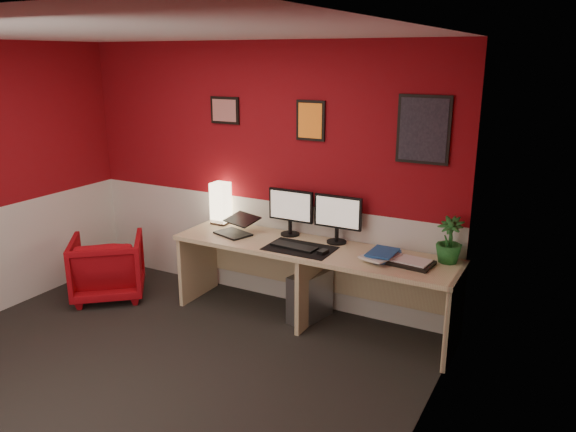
{
  "coord_description": "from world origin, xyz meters",
  "views": [
    {
      "loc": [
        2.75,
        -2.8,
        2.36
      ],
      "look_at": [
        0.6,
        1.21,
        1.05
      ],
      "focal_mm": 34.79,
      "sensor_mm": 36.0,
      "label": 1
    }
  ],
  "objects_px": {
    "monitor_left": "(290,205)",
    "monitor_right": "(337,212)",
    "pc_tower": "(310,296)",
    "desk": "(312,285)",
    "potted_plant": "(449,240)",
    "laptop": "(233,223)",
    "shoji_lamp": "(221,204)",
    "armchair": "(108,267)",
    "zen_tray": "(411,263)"
  },
  "relations": [
    {
      "from": "shoji_lamp",
      "to": "armchair",
      "type": "relative_size",
      "value": 0.58
    },
    {
      "from": "monitor_left",
      "to": "potted_plant",
      "type": "distance_m",
      "value": 1.48
    },
    {
      "from": "monitor_left",
      "to": "monitor_right",
      "type": "xyz_separation_m",
      "value": [
        0.48,
        -0.0,
        0.0
      ]
    },
    {
      "from": "zen_tray",
      "to": "pc_tower",
      "type": "bearing_deg",
      "value": 175.75
    },
    {
      "from": "monitor_right",
      "to": "armchair",
      "type": "distance_m",
      "value": 2.41
    },
    {
      "from": "laptop",
      "to": "desk",
      "type": "bearing_deg",
      "value": 20.51
    },
    {
      "from": "shoji_lamp",
      "to": "monitor_left",
      "type": "distance_m",
      "value": 0.79
    },
    {
      "from": "monitor_left",
      "to": "armchair",
      "type": "relative_size",
      "value": 0.83
    },
    {
      "from": "laptop",
      "to": "monitor_right",
      "type": "height_order",
      "value": "monitor_right"
    },
    {
      "from": "laptop",
      "to": "monitor_right",
      "type": "relative_size",
      "value": 0.57
    },
    {
      "from": "desk",
      "to": "zen_tray",
      "type": "distance_m",
      "value": 0.97
    },
    {
      "from": "zen_tray",
      "to": "potted_plant",
      "type": "distance_m",
      "value": 0.37
    },
    {
      "from": "laptop",
      "to": "monitor_left",
      "type": "distance_m",
      "value": 0.57
    },
    {
      "from": "potted_plant",
      "to": "armchair",
      "type": "relative_size",
      "value": 0.55
    },
    {
      "from": "zen_tray",
      "to": "armchair",
      "type": "xyz_separation_m",
      "value": [
        -2.96,
        -0.43,
        -0.43
      ]
    },
    {
      "from": "monitor_right",
      "to": "shoji_lamp",
      "type": "bearing_deg",
      "value": 179.7
    },
    {
      "from": "monitor_right",
      "to": "pc_tower",
      "type": "relative_size",
      "value": 1.29
    },
    {
      "from": "desk",
      "to": "armchair",
      "type": "relative_size",
      "value": 3.74
    },
    {
      "from": "monitor_left",
      "to": "monitor_right",
      "type": "bearing_deg",
      "value": -0.42
    },
    {
      "from": "desk",
      "to": "zen_tray",
      "type": "bearing_deg",
      "value": -0.39
    },
    {
      "from": "monitor_left",
      "to": "potted_plant",
      "type": "bearing_deg",
      "value": -1.14
    },
    {
      "from": "desk",
      "to": "monitor_right",
      "type": "distance_m",
      "value": 0.7
    },
    {
      "from": "pc_tower",
      "to": "desk",
      "type": "bearing_deg",
      "value": -41.19
    },
    {
      "from": "laptop",
      "to": "armchair",
      "type": "xyz_separation_m",
      "value": [
        -1.25,
        -0.41,
        -0.52
      ]
    },
    {
      "from": "pc_tower",
      "to": "shoji_lamp",
      "type": "bearing_deg",
      "value": -175.6
    },
    {
      "from": "monitor_right",
      "to": "pc_tower",
      "type": "height_order",
      "value": "monitor_right"
    },
    {
      "from": "monitor_left",
      "to": "desk",
      "type": "bearing_deg",
      "value": -33.22
    },
    {
      "from": "zen_tray",
      "to": "shoji_lamp",
      "type": "bearing_deg",
      "value": 173.48
    },
    {
      "from": "laptop",
      "to": "armchair",
      "type": "relative_size",
      "value": 0.47
    },
    {
      "from": "desk",
      "to": "potted_plant",
      "type": "height_order",
      "value": "potted_plant"
    },
    {
      "from": "monitor_left",
      "to": "monitor_right",
      "type": "distance_m",
      "value": 0.48
    },
    {
      "from": "laptop",
      "to": "zen_tray",
      "type": "xyz_separation_m",
      "value": [
        1.71,
        0.02,
        -0.09
      ]
    },
    {
      "from": "laptop",
      "to": "pc_tower",
      "type": "relative_size",
      "value": 0.73
    },
    {
      "from": "desk",
      "to": "monitor_left",
      "type": "relative_size",
      "value": 4.48
    },
    {
      "from": "potted_plant",
      "to": "pc_tower",
      "type": "distance_m",
      "value": 1.38
    },
    {
      "from": "desk",
      "to": "monitor_right",
      "type": "xyz_separation_m",
      "value": [
        0.14,
        0.22,
        0.66
      ]
    },
    {
      "from": "laptop",
      "to": "monitor_right",
      "type": "xyz_separation_m",
      "value": [
        0.96,
        0.25,
        0.18
      ]
    },
    {
      "from": "monitor_right",
      "to": "armchair",
      "type": "relative_size",
      "value": 0.83
    },
    {
      "from": "monitor_right",
      "to": "pc_tower",
      "type": "distance_m",
      "value": 0.83
    },
    {
      "from": "shoji_lamp",
      "to": "armchair",
      "type": "distance_m",
      "value": 1.3
    },
    {
      "from": "desk",
      "to": "monitor_left",
      "type": "distance_m",
      "value": 0.77
    },
    {
      "from": "monitor_left",
      "to": "armchair",
      "type": "bearing_deg",
      "value": -159.19
    },
    {
      "from": "desk",
      "to": "pc_tower",
      "type": "height_order",
      "value": "desk"
    },
    {
      "from": "shoji_lamp",
      "to": "monitor_left",
      "type": "height_order",
      "value": "monitor_left"
    },
    {
      "from": "armchair",
      "to": "zen_tray",
      "type": "bearing_deg",
      "value": 148.56
    },
    {
      "from": "monitor_left",
      "to": "shoji_lamp",
      "type": "bearing_deg",
      "value": 179.78
    },
    {
      "from": "pc_tower",
      "to": "armchair",
      "type": "relative_size",
      "value": 0.65
    },
    {
      "from": "desk",
      "to": "shoji_lamp",
      "type": "distance_m",
      "value": 1.28
    },
    {
      "from": "shoji_lamp",
      "to": "laptop",
      "type": "bearing_deg",
      "value": -39.39
    },
    {
      "from": "potted_plant",
      "to": "desk",
      "type": "bearing_deg",
      "value": -170.47
    }
  ]
}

